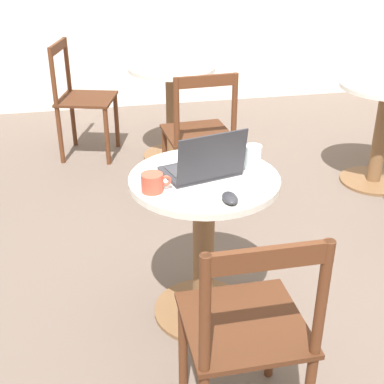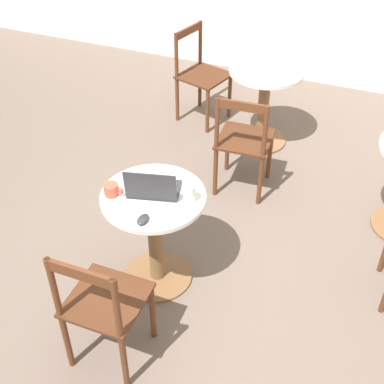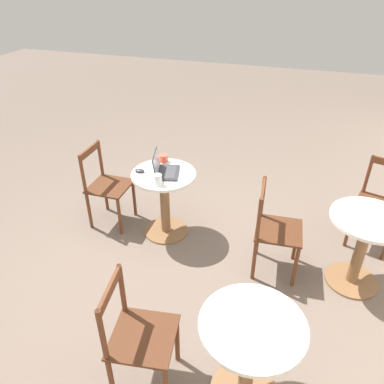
{
  "view_description": "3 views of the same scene",
  "coord_description": "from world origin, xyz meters",
  "views": [
    {
      "loc": [
        -0.81,
        -2.11,
        1.73
      ],
      "look_at": [
        -0.35,
        0.13,
        0.55
      ],
      "focal_mm": 50.0,
      "sensor_mm": 36.0,
      "label": 1
    },
    {
      "loc": [
        0.82,
        -2.35,
        2.81
      ],
      "look_at": [
        -0.17,
        0.13,
        0.65
      ],
      "focal_mm": 50.0,
      "sensor_mm": 36.0,
      "label": 2
    },
    {
      "loc": [
        2.7,
        1.15,
        2.58
      ],
      "look_at": [
        -0.32,
        0.21,
        0.58
      ],
      "focal_mm": 35.0,
      "sensor_mm": 36.0,
      "label": 3
    }
  ],
  "objects": [
    {
      "name": "ground_plane",
      "position": [
        0.0,
        0.0,
        0.0
      ],
      "size": [
        16.0,
        16.0,
        0.0
      ],
      "primitive_type": "plane",
      "color": "#66564C"
    },
    {
      "name": "cafe_table_near",
      "position": [
        -0.34,
        -0.09,
        0.49
      ],
      "size": [
        0.65,
        0.65,
        0.74
      ],
      "color": "brown",
      "rests_on": "ground_plane"
    },
    {
      "name": "cafe_table_far",
      "position": [
        -0.15,
        1.83,
        0.49
      ],
      "size": [
        0.65,
        0.65,
        0.74
      ],
      "color": "brown",
      "rests_on": "ground_plane"
    },
    {
      "name": "chair_near_front",
      "position": [
        -0.34,
        -0.77,
        0.46
      ],
      "size": [
        0.42,
        0.42,
        0.9
      ],
      "color": "#562D19",
      "rests_on": "ground_plane"
    },
    {
      "name": "chair_far_front",
      "position": [
        -0.1,
        1.06,
        0.46
      ],
      "size": [
        0.44,
        0.44,
        0.9
      ],
      "color": "#562D19",
      "rests_on": "ground_plane"
    },
    {
      "name": "chair_far_left",
      "position": [
        -0.84,
        2.02,
        0.46
      ],
      "size": [
        0.52,
        0.52,
        0.9
      ],
      "color": "#562D19",
      "rests_on": "ground_plane"
    },
    {
      "name": "laptop",
      "position": [
        -0.34,
        -0.08,
        0.78
      ],
      "size": [
        0.36,
        0.31,
        0.22
      ],
      "color": "#2D2D33",
      "rests_on": "cafe_table_near"
    },
    {
      "name": "mouse",
      "position": [
        -0.29,
        -0.33,
        0.75
      ],
      "size": [
        0.06,
        0.1,
        0.03
      ],
      "color": "#2D2D33",
      "rests_on": "cafe_table_near"
    },
    {
      "name": "mug",
      "position": [
        -0.57,
        -0.18,
        0.77
      ],
      "size": [
        0.12,
        0.09,
        0.08
      ],
      "color": "#C64C38",
      "rests_on": "cafe_table_near"
    },
    {
      "name": "drinking_glass",
      "position": [
        -0.11,
        -0.06,
        0.79
      ],
      "size": [
        0.07,
        0.07,
        0.11
      ],
      "color": "silver",
      "rests_on": "cafe_table_near"
    }
  ]
}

